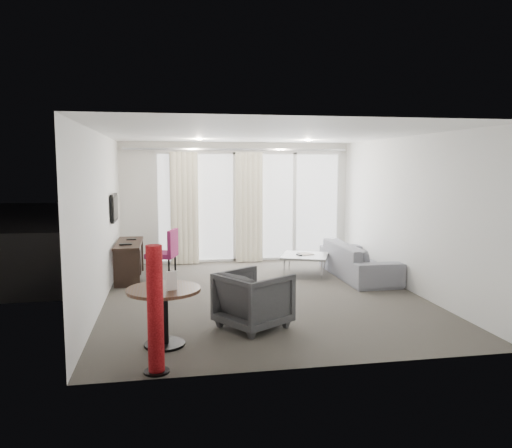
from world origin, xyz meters
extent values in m
cube|color=#46423C|center=(0.00, 0.00, 0.00)|extent=(5.00, 6.00, 0.00)
cube|color=white|center=(0.00, 0.00, 2.60)|extent=(5.00, 6.00, 0.00)
cube|color=silver|center=(-2.50, 0.00, 1.30)|extent=(0.00, 6.00, 2.60)
cube|color=silver|center=(2.50, 0.00, 1.30)|extent=(0.00, 6.00, 2.60)
cube|color=silver|center=(0.00, -3.00, 1.30)|extent=(5.00, 0.00, 2.60)
cylinder|color=#FFE0B2|center=(-0.90, 1.60, 2.59)|extent=(0.12, 0.12, 0.02)
cylinder|color=#FFE0B2|center=(1.20, 1.60, 2.59)|extent=(0.12, 0.12, 0.02)
cylinder|color=maroon|center=(-1.65, -2.84, 0.66)|extent=(0.29, 0.29, 1.32)
imported|color=#373739|center=(-0.43, -1.59, 0.37)|extent=(1.12, 1.11, 0.74)
imported|color=slate|center=(2.05, 1.00, 0.32)|extent=(0.86, 2.20, 0.64)
cube|color=#4D4D50|center=(0.30, 4.50, -0.06)|extent=(5.60, 3.00, 0.12)
camera|label=1|loc=(-1.51, -7.84, 2.12)|focal=35.00mm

